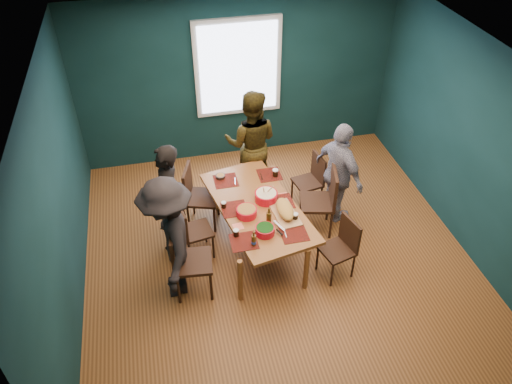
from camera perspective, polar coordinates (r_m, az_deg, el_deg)
room at (r=6.10m, az=2.01°, el=3.98°), size 5.01×5.01×2.71m
dining_table at (r=6.44m, az=0.19°, el=-2.01°), size 1.28×2.01×0.71m
chair_left_far at (r=6.91m, az=-6.91°, el=-0.02°), size 0.53×0.53×0.94m
chair_left_mid at (r=6.47m, az=-7.51°, el=-4.08°), size 0.43×0.43×0.83m
chair_left_near at (r=5.97m, az=-8.23°, el=-7.33°), size 0.50×0.50×1.00m
chair_right_far at (r=7.30m, az=6.47°, el=1.73°), size 0.43×0.43×0.82m
chair_right_mid at (r=6.80m, az=7.82°, el=-0.55°), size 0.54×0.54×1.00m
chair_right_near at (r=6.29m, az=9.88°, el=-5.82°), size 0.47×0.47×0.84m
person_far_left at (r=6.49m, az=-9.99°, el=-0.74°), size 0.47×0.63×1.56m
person_back at (r=7.35m, az=-0.55°, el=5.63°), size 0.96×0.84×1.66m
person_right at (r=6.92m, az=9.46°, el=2.05°), size 0.66×0.97×1.53m
person_near_left at (r=5.85m, az=-9.88°, el=-5.35°), size 0.63×1.08×1.66m
bowl_salad at (r=6.22m, az=-1.08°, el=-2.27°), size 0.26×0.26×0.11m
bowl_dumpling at (r=6.44m, az=1.17°, el=-0.47°), size 0.30×0.30×0.28m
bowl_herbs at (r=5.97m, az=1.04°, el=-4.37°), size 0.24×0.24×0.10m
cutting_board at (r=6.23m, az=3.32°, el=-2.10°), size 0.35×0.68×0.15m
small_bowl at (r=6.85m, az=-4.09°, el=1.79°), size 0.13×0.13×0.05m
beer_bottle_a at (r=5.81m, az=-0.26°, el=-5.56°), size 0.06×0.06×0.22m
beer_bottle_b at (r=6.07m, az=1.48°, el=-2.98°), size 0.06×0.06×0.25m
cola_glass_a at (r=5.95m, az=-2.30°, el=-4.66°), size 0.07×0.07×0.10m
cola_glass_b at (r=6.18m, az=4.52°, el=-2.79°), size 0.07×0.07×0.10m
cola_glass_c at (r=6.86m, az=2.23°, el=2.23°), size 0.08×0.08×0.11m
cola_glass_d at (r=6.35m, az=-3.71°, el=-1.45°), size 0.07×0.07×0.09m
napkin_a at (r=6.54m, az=3.05°, el=-0.55°), size 0.16×0.16×0.00m
napkin_b at (r=6.10m, az=-2.06°, el=-3.97°), size 0.14×0.14×0.00m
napkin_c at (r=6.00m, az=4.63°, el=-5.03°), size 0.18×0.18×0.00m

